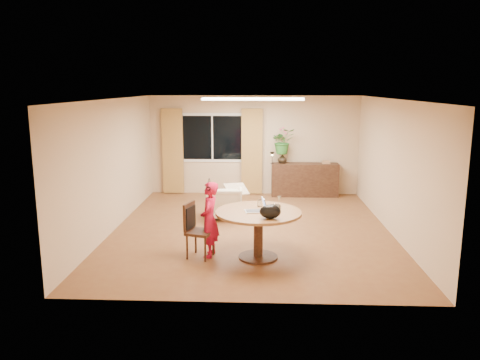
# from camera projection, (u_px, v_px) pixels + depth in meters

# --- Properties ---
(floor) EXTENTS (6.50, 6.50, 0.00)m
(floor) POSITION_uv_depth(u_px,v_px,m) (251.00, 229.00, 9.44)
(floor) COLOR brown
(floor) RESTS_ON ground
(ceiling) EXTENTS (6.50, 6.50, 0.00)m
(ceiling) POSITION_uv_depth(u_px,v_px,m) (252.00, 99.00, 8.92)
(ceiling) COLOR white
(ceiling) RESTS_ON wall_back
(wall_back) EXTENTS (5.50, 0.00, 5.50)m
(wall_back) POSITION_uv_depth(u_px,v_px,m) (254.00, 145.00, 12.36)
(wall_back) COLOR #CFAC86
(wall_back) RESTS_ON floor
(wall_left) EXTENTS (0.00, 6.50, 6.50)m
(wall_left) POSITION_uv_depth(u_px,v_px,m) (113.00, 165.00, 9.30)
(wall_left) COLOR #CFAC86
(wall_left) RESTS_ON floor
(wall_right) EXTENTS (0.00, 6.50, 6.50)m
(wall_right) POSITION_uv_depth(u_px,v_px,m) (393.00, 167.00, 9.06)
(wall_right) COLOR #CFAC86
(wall_right) RESTS_ON floor
(window) EXTENTS (1.70, 0.03, 1.30)m
(window) POSITION_uv_depth(u_px,v_px,m) (212.00, 138.00, 12.35)
(window) COLOR white
(window) RESTS_ON wall_back
(curtain_left) EXTENTS (0.55, 0.08, 2.25)m
(curtain_left) POSITION_uv_depth(u_px,v_px,m) (173.00, 151.00, 12.39)
(curtain_left) COLOR olive
(curtain_left) RESTS_ON wall_back
(curtain_right) EXTENTS (0.55, 0.08, 2.25)m
(curtain_right) POSITION_uv_depth(u_px,v_px,m) (252.00, 152.00, 12.30)
(curtain_right) COLOR olive
(curtain_right) RESTS_ON wall_back
(ceiling_panel) EXTENTS (2.20, 0.35, 0.05)m
(ceiling_panel) POSITION_uv_depth(u_px,v_px,m) (253.00, 99.00, 10.10)
(ceiling_panel) COLOR white
(ceiling_panel) RESTS_ON ceiling
(dining_table) EXTENTS (1.43, 1.43, 0.81)m
(dining_table) POSITION_uv_depth(u_px,v_px,m) (258.00, 221.00, 7.75)
(dining_table) COLOR brown
(dining_table) RESTS_ON floor
(dining_chair) EXTENTS (0.55, 0.53, 0.93)m
(dining_chair) POSITION_uv_depth(u_px,v_px,m) (200.00, 231.00, 7.82)
(dining_chair) COLOR black
(dining_chair) RESTS_ON floor
(child) EXTENTS (0.49, 0.35, 1.28)m
(child) POSITION_uv_depth(u_px,v_px,m) (210.00, 220.00, 7.85)
(child) COLOR red
(child) RESTS_ON floor
(laptop) EXTENTS (0.39, 0.29, 0.24)m
(laptop) POSITION_uv_depth(u_px,v_px,m) (255.00, 205.00, 7.67)
(laptop) COLOR #B7B7BC
(laptop) RESTS_ON dining_table
(tumbler) EXTENTS (0.10, 0.10, 0.12)m
(tumbler) POSITION_uv_depth(u_px,v_px,m) (260.00, 203.00, 8.02)
(tumbler) COLOR white
(tumbler) RESTS_ON dining_table
(wine_glass) EXTENTS (0.09, 0.09, 0.22)m
(wine_glass) POSITION_uv_depth(u_px,v_px,m) (279.00, 202.00, 7.87)
(wine_glass) COLOR white
(wine_glass) RESTS_ON dining_table
(pot_lid) EXTENTS (0.25, 0.25, 0.03)m
(pot_lid) POSITION_uv_depth(u_px,v_px,m) (275.00, 205.00, 8.02)
(pot_lid) COLOR white
(pot_lid) RESTS_ON dining_table
(handbag) EXTENTS (0.38, 0.28, 0.22)m
(handbag) POSITION_uv_depth(u_px,v_px,m) (270.00, 212.00, 7.27)
(handbag) COLOR black
(handbag) RESTS_ON dining_table
(armchair) EXTENTS (0.80, 0.82, 0.71)m
(armchair) POSITION_uv_depth(u_px,v_px,m) (224.00, 202.00, 10.22)
(armchair) COLOR beige
(armchair) RESTS_ON floor
(throw) EXTENTS (0.60, 0.66, 0.03)m
(throw) POSITION_uv_depth(u_px,v_px,m) (236.00, 186.00, 10.12)
(throw) COLOR beige
(throw) RESTS_ON armchair
(sideboard) EXTENTS (1.73, 0.42, 0.86)m
(sideboard) POSITION_uv_depth(u_px,v_px,m) (305.00, 180.00, 12.24)
(sideboard) COLOR black
(sideboard) RESTS_ON floor
(vase) EXTENTS (0.30, 0.30, 0.25)m
(vase) POSITION_uv_depth(u_px,v_px,m) (282.00, 159.00, 12.16)
(vase) COLOR black
(vase) RESTS_ON sideboard
(bouquet) EXTENTS (0.71, 0.66, 0.66)m
(bouquet) POSITION_uv_depth(u_px,v_px,m) (283.00, 141.00, 12.07)
(bouquet) COLOR #2A6B28
(bouquet) RESTS_ON vase
(book_stack) EXTENTS (0.21, 0.16, 0.08)m
(book_stack) POSITION_uv_depth(u_px,v_px,m) (326.00, 162.00, 12.12)
(book_stack) COLOR #996C4E
(book_stack) RESTS_ON sideboard
(desk_lamp) EXTENTS (0.17, 0.17, 0.32)m
(desk_lamp) POSITION_uv_depth(u_px,v_px,m) (272.00, 157.00, 12.11)
(desk_lamp) COLOR black
(desk_lamp) RESTS_ON sideboard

